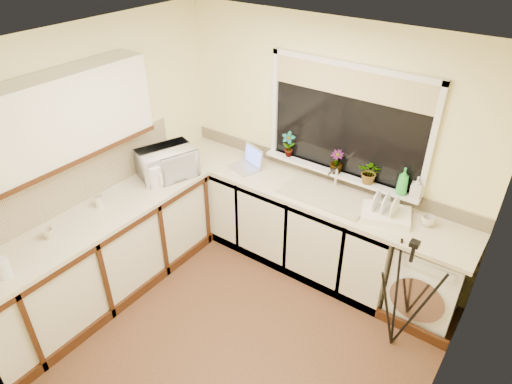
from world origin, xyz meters
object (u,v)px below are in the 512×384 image
object	(u,v)px
washing_machine	(428,279)
glass_jug	(3,268)
soap_bottle_clear	(417,187)
soap_bottle_green	(403,181)
plant_c	(336,162)
dish_rack	(386,215)
plant_d	(370,172)
tripod	(402,296)
cup_back	(428,221)
microwave	(167,163)
kettle	(154,176)
laptop	(248,162)
steel_jar	(99,201)
cup_left	(48,234)
plant_a	(288,145)

from	to	relation	value
washing_machine	glass_jug	xyz separation A→B (m)	(-2.47, -2.39, 0.58)
soap_bottle_clear	washing_machine	bearing A→B (deg)	-30.56
glass_jug	soap_bottle_green	distance (m)	3.28
washing_machine	plant_c	bearing A→B (deg)	169.09
dish_rack	plant_d	xyz separation A→B (m)	(-0.28, 0.22, 0.23)
dish_rack	tripod	bearing A→B (deg)	-69.10
tripod	dish_rack	bearing A→B (deg)	125.90
glass_jug	plant_d	bearing A→B (deg)	56.23
tripod	cup_back	xyz separation A→B (m)	(-0.06, 0.58, 0.38)
microwave	washing_machine	bearing A→B (deg)	-55.70
kettle	cup_back	size ratio (longest dim) A/B	1.98
laptop	soap_bottle_clear	xyz separation A→B (m)	(1.67, 0.21, 0.19)
laptop	soap_bottle_clear	distance (m)	1.69
microwave	cup_back	bearing A→B (deg)	-53.60
washing_machine	tripod	distance (m)	0.55
glass_jug	steel_jar	bearing A→B (deg)	100.34
cup_left	dish_rack	bearing A→B (deg)	41.42
steel_jar	plant_c	world-z (taller)	plant_c
plant_c	soap_bottle_green	world-z (taller)	soap_bottle_green
washing_machine	kettle	xyz separation A→B (m)	(-2.50, -0.86, 0.61)
microwave	soap_bottle_clear	distance (m)	2.37
dish_rack	plant_d	bearing A→B (deg)	122.85
dish_rack	plant_c	size ratio (longest dim) A/B	1.82
steel_jar	cup_left	bearing A→B (deg)	-86.35
tripod	glass_jug	size ratio (longest dim) A/B	7.17
washing_machine	soap_bottle_green	bearing A→B (deg)	156.87
laptop	plant_c	distance (m)	0.94
soap_bottle_green	soap_bottle_clear	size ratio (longest dim) A/B	1.27
soap_bottle_clear	cup_back	distance (m)	0.30
plant_c	microwave	bearing A→B (deg)	-150.81
tripod	plant_c	world-z (taller)	plant_c
laptop	cup_left	bearing A→B (deg)	-89.09
kettle	glass_jug	size ratio (longest dim) A/B	1.44
cup_left	plant_d	bearing A→B (deg)	48.54
laptop	tripod	size ratio (longest dim) A/B	0.32
tripod	cup_back	world-z (taller)	tripod
kettle	plant_d	bearing A→B (deg)	30.50
cup_back	plant_a	bearing A→B (deg)	175.21
plant_a	steel_jar	bearing A→B (deg)	-122.79
kettle	glass_jug	world-z (taller)	kettle
soap_bottle_clear	laptop	bearing A→B (deg)	-172.84
dish_rack	soap_bottle_green	xyz separation A→B (m)	(0.03, 0.21, 0.25)
washing_machine	microwave	world-z (taller)	microwave
plant_c	steel_jar	bearing A→B (deg)	-134.88
kettle	soap_bottle_clear	bearing A→B (deg)	25.52
plant_a	dish_rack	bearing A→B (deg)	-11.10
laptop	tripod	distance (m)	2.01
tripod	cup_left	world-z (taller)	tripod
laptop	plant_c	xyz separation A→B (m)	(0.90, 0.20, 0.21)
glass_jug	cup_left	bearing A→B (deg)	107.90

